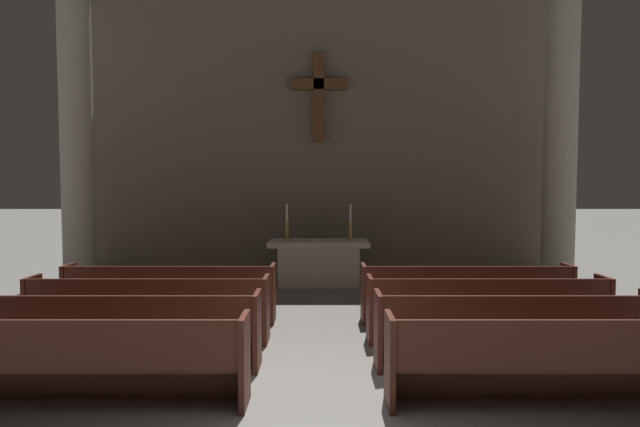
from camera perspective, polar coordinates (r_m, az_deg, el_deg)
ground_plane at (r=5.95m, az=-0.14°, el=-19.39°), size 80.00×80.00×0.00m
pew_left_row_1 at (r=6.25m, az=-23.66°, el=-13.90°), size 3.41×0.50×0.95m
pew_left_row_2 at (r=7.25m, az=-20.00°, el=-11.42°), size 3.41×0.50×0.95m
pew_left_row_3 at (r=8.28m, az=-17.29°, el=-9.52°), size 3.41×0.50×0.95m
pew_left_row_4 at (r=9.33m, az=-15.20°, el=-8.03°), size 3.41×0.50×0.95m
pew_right_row_1 at (r=6.22m, az=23.46°, el=-13.96°), size 3.41×0.50×0.95m
pew_right_row_2 at (r=7.23m, az=19.87°, el=-11.46°), size 3.41×0.50×0.95m
pew_right_row_3 at (r=8.26m, az=17.21°, el=-9.54°), size 3.41×0.50×0.95m
pew_right_row_4 at (r=9.32m, az=15.17°, el=-8.05°), size 3.41×0.50×0.95m
column_left_second at (r=12.74m, az=-23.94°, el=8.44°), size 1.01×1.01×7.16m
column_right_second at (r=12.72m, az=24.02°, el=8.45°), size 1.01×1.01×7.16m
altar at (r=12.08m, az=0.02°, el=-5.05°), size 2.20×0.90×1.01m
candlestick_left at (r=12.02m, az=-3.32°, el=-1.58°), size 0.16×0.16×0.78m
candlestick_right at (r=12.02m, az=3.36°, el=-1.58°), size 0.16×0.16×0.78m
apse_with_cross at (r=13.73m, az=0.04°, el=10.23°), size 11.31×0.51×7.88m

